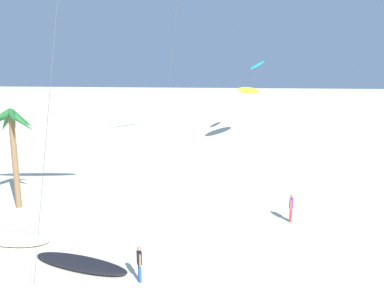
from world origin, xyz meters
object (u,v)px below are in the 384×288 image
(flying_kite_4, at_px, (249,90))
(palm_tree_4, at_px, (11,128))
(person_foreground_walker, at_px, (139,262))
(person_near_left, at_px, (291,207))
(grounded_kite_1, at_px, (15,238))
(grounded_kite_0, at_px, (81,263))
(flying_kite_2, at_px, (257,65))

(flying_kite_4, bearing_deg, palm_tree_4, -122.31)
(flying_kite_4, height_order, person_foreground_walker, flying_kite_4)
(person_foreground_walker, relative_size, person_near_left, 0.98)
(grounded_kite_1, bearing_deg, flying_kite_4, 66.04)
(grounded_kite_0, bearing_deg, person_foreground_walker, -18.14)
(person_foreground_walker, distance_m, person_near_left, 11.02)
(flying_kite_2, distance_m, person_near_left, 30.95)
(palm_tree_4, xyz_separation_m, person_near_left, (18.15, -0.71, -4.56))
(flying_kite_4, distance_m, person_near_left, 27.20)
(palm_tree_4, relative_size, flying_kite_4, 0.76)
(palm_tree_4, relative_size, grounded_kite_0, 1.26)
(palm_tree_4, relative_size, grounded_kite_1, 1.60)
(person_foreground_walker, xyz_separation_m, person_near_left, (7.78, 7.80, 0.02))
(person_foreground_walker, bearing_deg, flying_kite_4, 80.07)
(flying_kite_2, height_order, flying_kite_4, flying_kite_2)
(grounded_kite_1, bearing_deg, person_near_left, 15.93)
(grounded_kite_1, bearing_deg, person_foreground_walker, -23.36)
(flying_kite_2, distance_m, grounded_kite_0, 39.08)
(grounded_kite_0, bearing_deg, person_near_left, 31.69)
(palm_tree_4, bearing_deg, flying_kite_4, 57.69)
(flying_kite_2, relative_size, grounded_kite_0, 1.86)
(palm_tree_4, relative_size, person_near_left, 3.90)
(flying_kite_4, height_order, person_near_left, flying_kite_4)
(person_foreground_walker, bearing_deg, grounded_kite_1, 156.64)
(flying_kite_4, height_order, grounded_kite_0, flying_kite_4)
(flying_kite_4, xyz_separation_m, person_foreground_walker, (-6.03, -34.43, -5.27))
(grounded_kite_1, distance_m, person_foreground_walker, 8.50)
(palm_tree_4, bearing_deg, grounded_kite_0, -46.09)
(grounded_kite_1, distance_m, person_near_left, 16.20)
(flying_kite_4, distance_m, grounded_kite_0, 35.16)
(flying_kite_2, xyz_separation_m, person_foreground_walker, (-7.18, -37.62, -8.30))
(palm_tree_4, xyz_separation_m, grounded_kite_0, (7.19, -7.47, -5.34))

